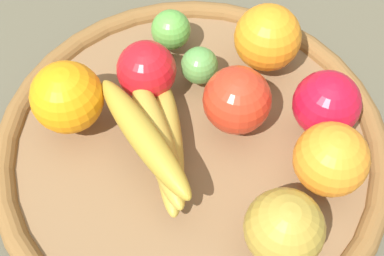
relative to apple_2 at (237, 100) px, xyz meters
The scene contains 12 objects.
ground_plane 0.10m from the apple_2, 164.17° to the right, with size 2.40×2.40×0.00m, color brown.
basket 0.08m from the apple_2, 164.17° to the right, with size 0.47×0.47×0.04m.
apple_2 is the anchor object (origin of this frame).
apple_3 0.16m from the apple_2, 86.52° to the right, with size 0.08×0.08×0.08m, color #AA8931.
banana_bunch 0.10m from the apple_2, 162.64° to the right, with size 0.10×0.18×0.06m.
apple_1 0.11m from the apple_2, 145.79° to the left, with size 0.07×0.07×0.07m, color red.
lime_0 0.08m from the apple_2, 112.65° to the left, with size 0.05×0.05×0.05m, color #569344.
orange_0 0.19m from the apple_2, 168.92° to the left, with size 0.08×0.08×0.08m, color orange.
lime_1 0.15m from the apple_2, 112.70° to the left, with size 0.05×0.05×0.05m, color #59A13E.
apple_0 0.10m from the apple_2, 13.26° to the right, with size 0.08×0.08×0.08m, color red.
orange_2 0.12m from the apple_2, 49.60° to the right, with size 0.08×0.08×0.08m, color orange.
orange_1 0.10m from the apple_2, 55.41° to the left, with size 0.08×0.08×0.08m, color orange.
Camera 1 is at (-0.06, -0.31, 0.54)m, focal length 47.43 mm.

